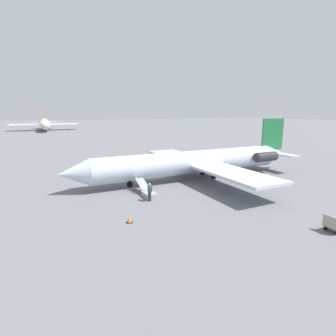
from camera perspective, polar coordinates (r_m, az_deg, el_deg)
The scene contains 6 objects.
ground_plane at distance 33.04m, azimuth 5.13°, elevation -2.45°, with size 600.00×600.00×0.00m, color slate.
airplane_main at distance 33.09m, azimuth 6.69°, elevation 1.45°, with size 31.67×23.82×7.38m.
airplane_far_right at distance 136.59m, azimuth -25.25°, elevation 8.75°, with size 29.81×40.15×10.61m.
boarding_stairs at distance 26.31m, azimuth -4.36°, elevation -5.35°, with size 1.16×4.05×1.79m.
passenger at distance 24.75m, azimuth -4.01°, elevation -4.97°, with size 0.36×0.54×1.74m.
traffic_cone_near_stairs at distance 20.48m, azimuth -8.42°, elevation -11.12°, with size 0.44×0.44×0.48m.
Camera 1 is at (17.69, 26.67, 8.21)m, focal length 28.00 mm.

